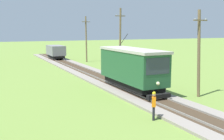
% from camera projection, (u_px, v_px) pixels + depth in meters
% --- Properties ---
extents(red_tram, '(2.60, 8.54, 4.79)m').
position_uv_depth(red_tram, '(132.00, 67.00, 24.11)').
color(red_tram, '#235633').
rests_on(red_tram, rail_right).
extents(freight_car, '(2.40, 5.20, 2.31)m').
position_uv_depth(freight_car, '(56.00, 51.00, 49.10)').
color(freight_car, slate).
rests_on(freight_car, rail_right).
extents(utility_pole_near_tram, '(1.40, 0.60, 7.07)m').
position_uv_depth(utility_pole_near_tram, '(199.00, 53.00, 22.15)').
color(utility_pole_near_tram, brown).
rests_on(utility_pole_near_tram, ground).
extents(utility_pole_mid, '(1.40, 0.37, 8.14)m').
position_uv_depth(utility_pole_mid, '(120.00, 40.00, 34.68)').
color(utility_pole_mid, brown).
rests_on(utility_pole_mid, ground).
extents(utility_pole_far, '(1.40, 0.49, 7.66)m').
position_uv_depth(utility_pole_far, '(86.00, 39.00, 46.02)').
color(utility_pole_far, brown).
rests_on(utility_pole_far, ground).
extents(track_worker, '(0.41, 0.45, 1.78)m').
position_uv_depth(track_worker, '(154.00, 104.00, 16.57)').
color(track_worker, black).
rests_on(track_worker, ground).
extents(second_worker, '(0.35, 0.44, 1.78)m').
position_uv_depth(second_worker, '(165.00, 82.00, 23.61)').
color(second_worker, '#38332D').
rests_on(second_worker, ground).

